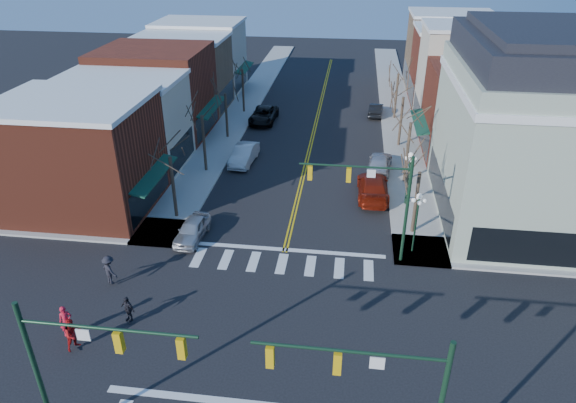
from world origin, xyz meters
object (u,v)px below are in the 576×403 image
(car_right_near, at_px, (373,187))
(pedestrian_red_a, at_px, (66,321))
(pedestrian_red_b, at_px, (73,334))
(car_right_far, at_px, (376,110))
(lamppost_midblock, at_px, (409,170))
(car_left_near, at_px, (192,229))
(pedestrian_dark_b, at_px, (109,270))
(lamppost_corner, at_px, (417,213))
(car_left_mid, at_px, (244,155))
(victorian_corner, at_px, (542,129))
(car_left_far, at_px, (264,115))
(pedestrian_dark_a, at_px, (128,309))
(car_right_mid, at_px, (380,163))

(car_right_near, distance_m, pedestrian_red_a, 23.69)
(car_right_near, xyz_separation_m, pedestrian_red_b, (-14.90, -18.55, 0.20))
(car_right_far, bearing_deg, lamppost_midblock, 100.67)
(car_left_near, distance_m, pedestrian_dark_b, 6.48)
(lamppost_midblock, relative_size, car_right_near, 0.75)
(pedestrian_red_b, bearing_deg, pedestrian_dark_b, 33.82)
(lamppost_corner, relative_size, pedestrian_red_b, 2.43)
(car_left_mid, height_order, pedestrian_red_b, pedestrian_red_b)
(lamppost_corner, height_order, car_left_near, lamppost_corner)
(victorian_corner, bearing_deg, car_left_far, 141.42)
(pedestrian_dark_a, bearing_deg, victorian_corner, 54.17)
(car_right_mid, xyz_separation_m, pedestrian_dark_a, (-13.70, -21.01, 0.09))
(pedestrian_red_a, bearing_deg, car_right_near, 13.52)
(car_left_far, height_order, pedestrian_dark_b, pedestrian_dark_b)
(victorian_corner, bearing_deg, lamppost_corner, -144.14)
(lamppost_midblock, relative_size, car_right_mid, 0.89)
(lamppost_midblock, relative_size, pedestrian_red_a, 2.47)
(car_right_far, height_order, pedestrian_red_b, pedestrian_red_b)
(car_right_near, xyz_separation_m, pedestrian_dark_a, (-13.06, -16.29, 0.08))
(victorian_corner, height_order, car_right_far, victorian_corner)
(car_left_near, height_order, car_right_near, car_right_near)
(lamppost_midblock, height_order, pedestrian_dark_a, lamppost_midblock)
(lamppost_corner, relative_size, pedestrian_red_a, 2.47)
(car_right_far, distance_m, pedestrian_red_b, 41.36)
(lamppost_corner, distance_m, pedestrian_dark_a, 17.89)
(car_left_near, bearing_deg, pedestrian_dark_b, -116.21)
(car_left_mid, relative_size, pedestrian_red_b, 2.71)
(victorian_corner, bearing_deg, car_right_mid, 147.98)
(car_right_far, height_order, pedestrian_dark_b, pedestrian_dark_b)
(pedestrian_dark_b, bearing_deg, car_left_far, -65.68)
(victorian_corner, height_order, pedestrian_red_b, victorian_corner)
(car_left_mid, relative_size, pedestrian_dark_b, 2.60)
(car_right_mid, bearing_deg, pedestrian_red_a, 60.77)
(car_right_mid, relative_size, pedestrian_dark_a, 3.18)
(car_right_mid, xyz_separation_m, pedestrian_red_a, (-16.36, -22.44, 0.19))
(pedestrian_red_a, height_order, pedestrian_dark_b, pedestrian_dark_b)
(car_right_mid, bearing_deg, car_right_far, -83.14)
(car_left_far, height_order, pedestrian_red_a, pedestrian_red_a)
(victorian_corner, xyz_separation_m, lamppost_midblock, (-8.30, 0.50, -3.70))
(car_right_near, bearing_deg, pedestrian_dark_a, 49.84)
(car_right_near, bearing_deg, car_left_mid, -25.89)
(car_left_near, distance_m, car_right_far, 30.33)
(car_left_mid, bearing_deg, car_right_mid, 2.49)
(car_left_far, relative_size, pedestrian_dark_b, 2.97)
(car_right_near, distance_m, pedestrian_dark_a, 20.87)
(pedestrian_red_b, bearing_deg, victorian_corner, -28.12)
(car_right_mid, distance_m, pedestrian_dark_b, 24.14)
(lamppost_midblock, height_order, car_right_near, lamppost_midblock)
(lamppost_corner, bearing_deg, car_left_near, -179.54)
(victorian_corner, height_order, pedestrian_red_a, victorian_corner)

